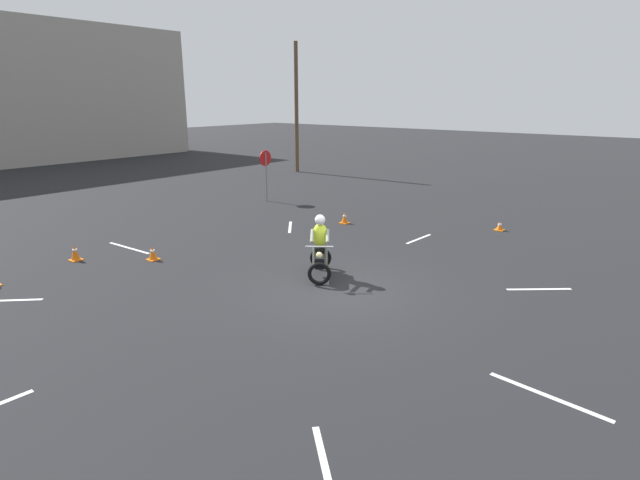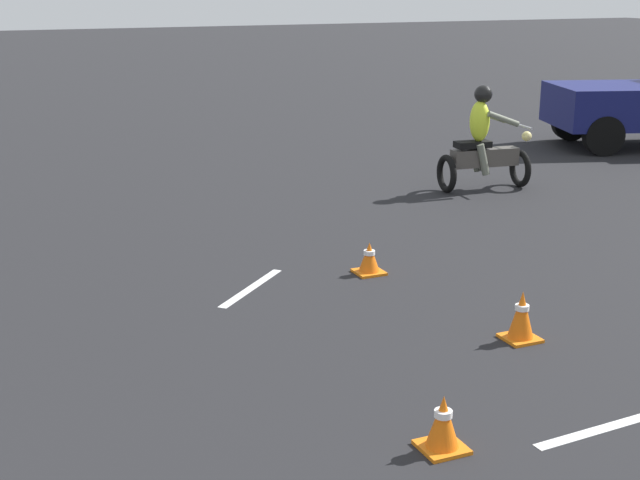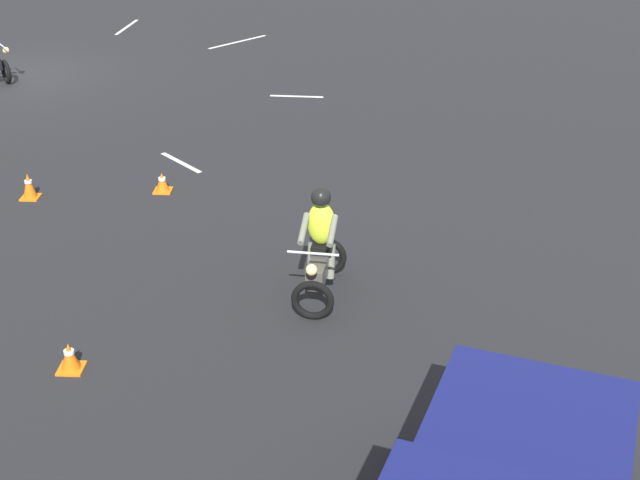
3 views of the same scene
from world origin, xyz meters
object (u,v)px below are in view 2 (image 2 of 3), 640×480
at_px(motorcycle_rider_background, 483,145).
at_px(traffic_cone_mid_left, 369,259).
at_px(traffic_cone_near_left, 522,317).
at_px(traffic_cone_mid_center, 443,424).

height_order(motorcycle_rider_background, traffic_cone_mid_left, motorcycle_rider_background).
relative_size(traffic_cone_near_left, traffic_cone_mid_left, 1.30).
bearing_deg(traffic_cone_mid_center, traffic_cone_mid_left, 160.84).
distance_m(traffic_cone_near_left, traffic_cone_mid_left, 2.34).
relative_size(motorcycle_rider_background, traffic_cone_near_left, 3.49).
height_order(traffic_cone_mid_center, traffic_cone_mid_left, traffic_cone_mid_center).
xyz_separation_m(traffic_cone_mid_center, traffic_cone_mid_left, (-3.75, 1.30, -0.02)).
bearing_deg(traffic_cone_near_left, traffic_cone_mid_center, -49.89).
height_order(motorcycle_rider_background, traffic_cone_near_left, motorcycle_rider_background).
xyz_separation_m(traffic_cone_near_left, traffic_cone_mid_left, (-2.31, -0.41, -0.05)).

